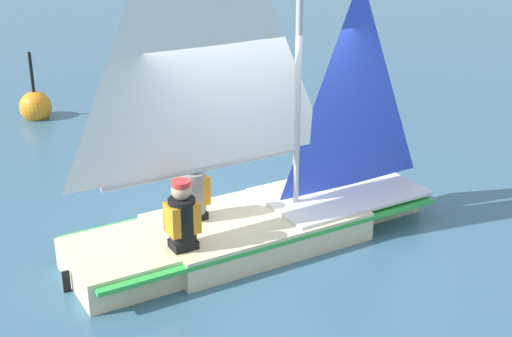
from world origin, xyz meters
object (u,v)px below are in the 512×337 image
(sailor_helm, at_px, (193,198))
(sailor_crew, at_px, (183,226))
(sailboat_main, at_px, (253,188))
(buoy_marker, at_px, (36,107))

(sailor_helm, height_order, sailor_crew, same)
(sailor_crew, bearing_deg, sailboat_main, 17.41)
(sailor_helm, xyz_separation_m, buoy_marker, (1.91, 5.79, -0.41))
(buoy_marker, bearing_deg, sailor_helm, -108.22)
(sailor_helm, distance_m, sailor_crew, 0.75)
(sailboat_main, xyz_separation_m, sailor_crew, (-1.14, 0.09, -0.08))
(sailor_crew, height_order, buoy_marker, buoy_marker)
(sailor_helm, relative_size, buoy_marker, 0.87)
(sailor_helm, bearing_deg, sailboat_main, -22.63)
(sailboat_main, relative_size, buoy_marker, 3.68)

